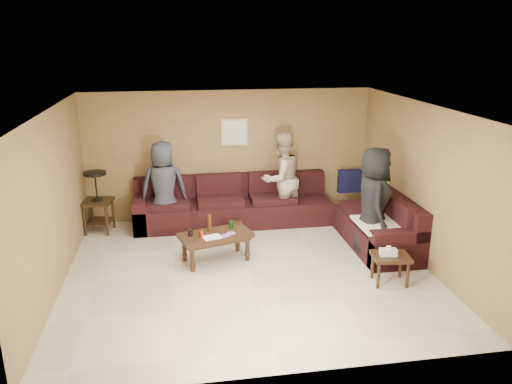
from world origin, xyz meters
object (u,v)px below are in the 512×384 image
waste_bin (235,230)px  coffee_table (215,238)px  side_table_right (390,259)px  sectional_sofa (280,215)px  person_middle (281,179)px  person_left (164,187)px  end_table_left (97,201)px  person_right (373,202)px

waste_bin → coffee_table: bearing=-115.3°
waste_bin → side_table_right: bearing=-45.4°
sectional_sofa → side_table_right: (1.16, -2.22, 0.06)m
waste_bin → person_middle: bearing=31.4°
person_middle → person_left: bearing=-24.9°
person_left → end_table_left: bearing=-10.5°
coffee_table → person_middle: size_ratio=0.70×
person_right → end_table_left: bearing=80.7°
end_table_left → person_left: size_ratio=0.68×
end_table_left → person_left: bearing=-6.7°
waste_bin → person_right: size_ratio=0.17×
sectional_sofa → end_table_left: size_ratio=4.07×
side_table_right → person_right: bearing=83.5°
coffee_table → person_left: size_ratio=0.73×
end_table_left → side_table_right: bearing=-31.7°
coffee_table → end_table_left: size_ratio=1.08×
side_table_right → person_middle: size_ratio=0.33×
waste_bin → person_middle: person_middle is taller
person_middle → coffee_table: bearing=21.4°
side_table_right → person_middle: (-1.06, 2.63, 0.51)m
sectional_sofa → coffee_table: 1.67m
person_middle → waste_bin: bearing=5.8°
coffee_table → end_table_left: (-2.01, 1.59, 0.20)m
waste_bin → person_left: person_left is taller
waste_bin → person_right: (2.14, -1.02, 0.75)m
side_table_right → person_right: person_right is taller
side_table_right → waste_bin: 2.89m
end_table_left → person_left: person_left is taller
person_left → side_table_right: bearing=137.4°
sectional_sofa → person_middle: 0.70m
sectional_sofa → waste_bin: bearing=-168.6°
coffee_table → person_middle: person_middle is taller
person_middle → end_table_left: bearing=-27.5°
sectional_sofa → waste_bin: sectional_sofa is taller
person_left → person_middle: 2.18m
end_table_left → waste_bin: bearing=-16.0°
person_left → person_middle: (2.18, 0.03, 0.05)m
side_table_right → person_middle: bearing=112.0°
end_table_left → coffee_table: bearing=-38.4°
end_table_left → side_table_right: (4.45, -2.75, -0.22)m
waste_bin → person_right: 2.48m
person_left → person_right: person_right is taller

